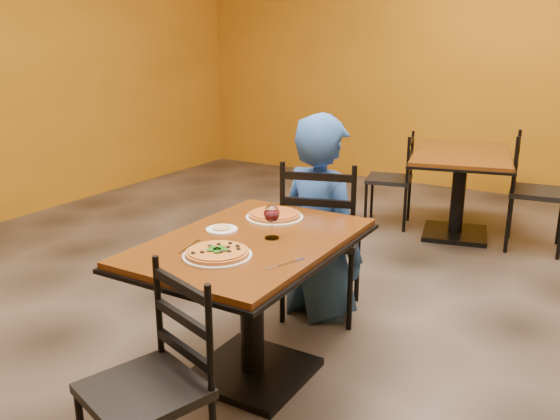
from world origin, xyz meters
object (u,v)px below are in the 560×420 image
Objects in this scene: pizza_main at (217,252)px; side_plate at (222,230)px; table_main at (251,276)px; chair_second_left at (389,180)px; table_second at (460,174)px; chair_main_far at (322,237)px; plate_main at (217,256)px; chair_main_near at (144,392)px; wine_glass at (272,220)px; pizza_far at (275,214)px; plate_far at (275,217)px; diner at (322,216)px; chair_second_right at (538,193)px.

side_plate is (-0.20, 0.31, -0.02)m from pizza_main.
chair_second_left is (-0.32, 2.77, -0.13)m from table_main.
chair_main_far is at bearing -100.32° from table_second.
plate_main reaches higher than table_main.
chair_main_far is at bearing 112.67° from chair_main_near.
wine_glass is (0.08, 0.33, 0.08)m from plate_main.
table_main is 0.41m from pizza_far.
plate_far is at bearing 0.00° from pizza_far.
pizza_main is (-0.31, -3.05, 0.22)m from table_second.
table_main is 6.83× the size of wine_glass.
diner reaches higher than chair_main_far.
pizza_main is (0.32, -3.05, 0.34)m from chair_second_left.
diner reaches higher than side_plate.
chair_main_near is 0.92× the size of chair_second_right.
pizza_far is (0.24, -2.43, 0.34)m from chair_second_left.
chair_main_near is at bearing -88.88° from wine_glass.
chair_second_left is at bearing 92.56° from side_plate.
table_main is at bearing -8.19° from side_plate.
table_main is 2.79m from table_second.
chair_main_near is 1.28m from pizza_far.
plate_far is at bearing 97.31° from pizza_main.
chair_main_near is 1.01× the size of chair_second_left.
table_second is 1.95m from diner.
table_main is 0.89m from chair_main_near.
table_second is 1.57× the size of chair_second_left.
diner is 1.14m from pizza_main.
chair_second_right reaches higher than chair_main_near.
diner reaches higher than table_second.
chair_main_near is 3.75m from chair_second_right.
pizza_far is (-0.08, 0.62, 0.00)m from pizza_main.
plate_main is at bearing -82.69° from pizza_far.
chair_second_right reaches higher than plate_main.
side_plate is (-0.20, 0.31, 0.00)m from plate_main.
side_plate is at bearing 61.50° from chair_main_far.
wine_glass is at bearing 5.98° from side_plate.
chair_main_far is 3.54× the size of pizza_main.
pizza_main is 1.77× the size of side_plate.
table_second is (0.32, 2.77, -0.00)m from table_main.
chair_second_left is 4.79× the size of wine_glass.
table_second is 4.76× the size of pizza_main.
chair_second_right is 2.99m from side_plate.
diner is 1.14m from plate_main.
wine_glass reaches higher than chair_main_near.
chair_second_left is at bearing 180.00° from table_second.
table_main is at bearing -77.82° from plate_far.
diner reaches higher than chair_second_left.
diner is 4.52× the size of pizza_far.
pizza_far is at bearing 150.19° from chair_second_right.
chair_main_far is 0.57m from pizza_far.
chair_second_right is 3.21m from pizza_main.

